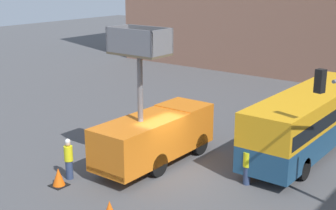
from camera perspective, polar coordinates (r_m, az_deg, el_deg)
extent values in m
plane|color=#4C4C4F|center=(21.31, 0.57, -8.28)|extent=(120.00, 120.00, 0.00)
cube|color=orange|center=(23.52, 1.96, -2.17)|extent=(2.23, 1.99, 1.93)
cube|color=orange|center=(21.07, -3.32, -4.42)|extent=(2.23, 4.64, 1.89)
cube|color=red|center=(19.83, -7.61, -8.33)|extent=(2.19, 0.10, 0.24)
cylinder|color=black|center=(24.36, 0.09, -3.79)|extent=(0.30, 1.06, 1.06)
cylinder|color=black|center=(23.31, 3.88, -4.75)|extent=(0.30, 1.06, 1.06)
cylinder|color=black|center=(21.99, -5.20, -6.06)|extent=(0.30, 1.06, 1.06)
cylinder|color=black|center=(20.82, -1.25, -7.29)|extent=(0.30, 1.06, 1.06)
cylinder|color=slate|center=(20.36, -3.43, 2.02)|extent=(0.24, 0.24, 2.98)
cube|color=brown|center=(20.05, -3.50, 6.30)|extent=(2.53, 1.43, 0.10)
cube|color=slate|center=(20.79, -6.10, 8.18)|extent=(0.08, 1.43, 1.05)
cube|color=slate|center=(19.19, -0.73, 7.64)|extent=(0.08, 1.43, 1.05)
cube|color=slate|center=(20.48, -2.27, 8.14)|extent=(2.53, 0.08, 1.05)
cube|color=slate|center=(19.47, -4.84, 7.71)|extent=(2.53, 0.08, 1.05)
cube|color=navy|center=(24.44, 16.84, -3.19)|extent=(2.47, 10.83, 1.20)
cube|color=orange|center=(24.06, 17.09, -0.17)|extent=(2.47, 10.83, 1.47)
cube|color=black|center=(24.12, 17.05, -0.67)|extent=(2.49, 10.40, 0.65)
cylinder|color=black|center=(27.97, 17.18, -1.98)|extent=(0.30, 1.01, 1.01)
cylinder|color=black|center=(22.11, 10.92, -6.25)|extent=(0.30, 1.01, 1.01)
cylinder|color=black|center=(21.32, 16.17, -7.45)|extent=(0.30, 1.01, 1.01)
cube|color=black|center=(18.42, 18.05, 2.80)|extent=(0.39, 0.39, 0.90)
sphere|color=red|center=(18.37, 18.12, 3.56)|extent=(0.20, 0.20, 0.20)
cylinder|color=navy|center=(21.04, -11.93, -7.72)|extent=(0.32, 0.32, 0.85)
cylinder|color=yellow|center=(20.75, -12.05, -5.79)|extent=(0.38, 0.38, 0.67)
sphere|color=tan|center=(20.59, -12.12, -4.63)|extent=(0.23, 0.23, 0.23)
sphere|color=white|center=(20.56, -12.14, -4.36)|extent=(0.24, 0.24, 0.24)
cylinder|color=navy|center=(20.36, 9.58, -8.44)|extent=(0.32, 0.32, 0.82)
cylinder|color=yellow|center=(20.08, 9.67, -6.52)|extent=(0.38, 0.38, 0.65)
sphere|color=tan|center=(19.92, 9.73, -5.37)|extent=(0.22, 0.22, 0.22)
sphere|color=white|center=(19.88, 9.74, -5.10)|extent=(0.23, 0.23, 0.23)
cone|color=#F25B0F|center=(17.60, -7.13, -12.56)|extent=(0.51, 0.51, 0.72)
cube|color=black|center=(20.64, -13.14, -9.50)|extent=(0.69, 0.69, 0.03)
cone|color=#F25B0F|center=(20.49, -13.20, -8.54)|extent=(0.55, 0.55, 0.79)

